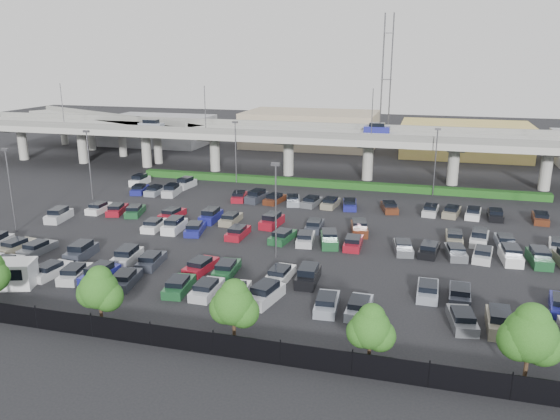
% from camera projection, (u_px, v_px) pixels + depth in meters
% --- Properties ---
extents(ground, '(280.00, 280.00, 0.00)m').
position_uv_depth(ground, '(294.00, 235.00, 65.65)').
color(ground, black).
extents(overpass, '(150.00, 13.00, 15.80)m').
position_uv_depth(overpass, '(338.00, 138.00, 93.41)').
color(overpass, '#999991').
rests_on(overpass, ground).
extents(on_ramp, '(50.93, 30.13, 8.80)m').
position_uv_depth(on_ramp, '(107.00, 122.00, 116.93)').
color(on_ramp, '#999991').
rests_on(on_ramp, ground).
extents(hedge, '(66.00, 1.60, 1.10)m').
position_uv_depth(hedge, '(331.00, 184.00, 88.65)').
color(hedge, '#123E14').
rests_on(hedge, ground).
extents(fence, '(70.00, 0.10, 2.00)m').
position_uv_depth(fence, '(200.00, 342.00, 39.47)').
color(fence, black).
rests_on(fence, ground).
extents(tree_row, '(65.07, 3.66, 5.94)m').
position_uv_depth(tree_row, '(216.00, 301.00, 39.92)').
color(tree_row, '#332316').
rests_on(tree_row, ground).
extents(parked_cars, '(63.17, 41.62, 1.67)m').
position_uv_depth(parked_cars, '(282.00, 238.00, 62.39)').
color(parked_cars, gray).
rests_on(parked_cars, ground).
extents(light_poles, '(66.90, 48.38, 10.30)m').
position_uv_depth(light_poles, '(266.00, 178.00, 66.83)').
color(light_poles, '#45454A').
rests_on(light_poles, ground).
extents(distant_buildings, '(138.00, 24.00, 9.00)m').
position_uv_depth(distant_buildings, '(418.00, 136.00, 118.71)').
color(distant_buildings, slate).
rests_on(distant_buildings, ground).
extents(comm_tower, '(2.40, 2.40, 30.00)m').
position_uv_depth(comm_tower, '(386.00, 77.00, 128.86)').
color(comm_tower, '#45454A').
rests_on(comm_tower, ground).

